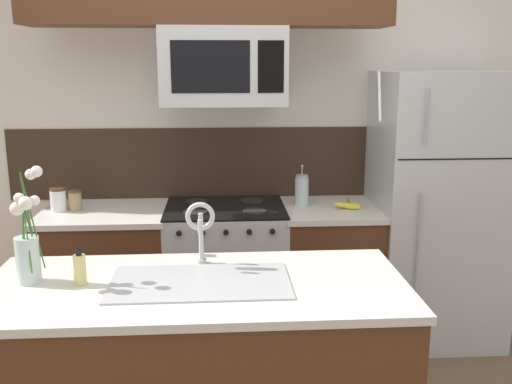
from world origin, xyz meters
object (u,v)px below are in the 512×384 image
object	(u,v)px
flower_vase	(28,248)
storage_jar_medium	(75,200)
storage_jar_tall	(58,199)
dish_soap_bottle	(80,269)
microwave	(223,67)
banana_bunch	(348,205)
sink_faucet	(201,225)
french_press	(302,190)
refrigerator	(436,208)
stove_range	(226,275)

from	to	relation	value
flower_vase	storage_jar_medium	bearing A→B (deg)	94.88
storage_jar_tall	dish_soap_bottle	bearing A→B (deg)	-71.44
microwave	banana_bunch	bearing A→B (deg)	-2.85
sink_faucet	flower_vase	distance (m)	0.73
sink_faucet	french_press	bearing A→B (deg)	60.65
french_press	banana_bunch	bearing A→B (deg)	-23.03
banana_bunch	flower_vase	bearing A→B (deg)	-144.91
microwave	banana_bunch	size ratio (longest dim) A/B	3.92
refrigerator	microwave	bearing A→B (deg)	-178.31
storage_jar_medium	sink_faucet	xyz separation A→B (m)	(0.82, -1.07, 0.13)
storage_jar_medium	dish_soap_bottle	size ratio (longest dim) A/B	0.78
banana_bunch	sink_faucet	xyz separation A→B (m)	(-0.90, -0.99, 0.18)
storage_jar_tall	french_press	size ratio (longest dim) A/B	0.55
refrigerator	sink_faucet	world-z (taller)	refrigerator
storage_jar_medium	dish_soap_bottle	bearing A→B (deg)	-75.71
banana_bunch	french_press	xyz separation A→B (m)	(-0.28, 0.12, 0.08)
refrigerator	storage_jar_medium	world-z (taller)	refrigerator
banana_bunch	sink_faucet	world-z (taller)	sink_faucet
banana_bunch	microwave	bearing A→B (deg)	177.15
storage_jar_medium	flower_vase	distance (m)	1.23
sink_faucet	dish_soap_bottle	bearing A→B (deg)	-159.33
microwave	dish_soap_bottle	xyz separation A→B (m)	(-0.62, -1.21, -0.82)
french_press	sink_faucet	xyz separation A→B (m)	(-0.62, -1.11, 0.10)
french_press	flower_vase	world-z (taller)	flower_vase
storage_jar_tall	dish_soap_bottle	world-z (taller)	dish_soap_bottle
stove_range	banana_bunch	distance (m)	0.91
storage_jar_tall	french_press	world-z (taller)	french_press
refrigerator	dish_soap_bottle	distance (m)	2.37
microwave	refrigerator	bearing A→B (deg)	1.69
storage_jar_medium	french_press	world-z (taller)	french_press
french_press	flower_vase	distance (m)	1.84
banana_bunch	dish_soap_bottle	size ratio (longest dim) A/B	1.15
stove_range	storage_jar_tall	xyz separation A→B (m)	(-1.04, 0.02, 0.52)
refrigerator	flower_vase	world-z (taller)	refrigerator
stove_range	dish_soap_bottle	bearing A→B (deg)	-116.75
stove_range	refrigerator	bearing A→B (deg)	0.83
microwave	french_press	distance (m)	0.94
banana_bunch	dish_soap_bottle	world-z (taller)	dish_soap_bottle
storage_jar_tall	banana_bunch	world-z (taller)	storage_jar_tall
storage_jar_medium	banana_bunch	bearing A→B (deg)	-2.80
dish_soap_bottle	flower_vase	bearing A→B (deg)	170.55
microwave	storage_jar_medium	bearing A→B (deg)	177.24
storage_jar_medium	storage_jar_tall	bearing A→B (deg)	-175.89
microwave	banana_bunch	distance (m)	1.17
storage_jar_medium	flower_vase	xyz separation A→B (m)	(0.10, -1.22, 0.09)
sink_faucet	flower_vase	size ratio (longest dim) A/B	0.61
stove_range	dish_soap_bottle	distance (m)	1.48
storage_jar_tall	sink_faucet	world-z (taller)	sink_faucet
stove_range	storage_jar_medium	world-z (taller)	storage_jar_medium
banana_bunch	flower_vase	xyz separation A→B (m)	(-1.62, -1.14, 0.13)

